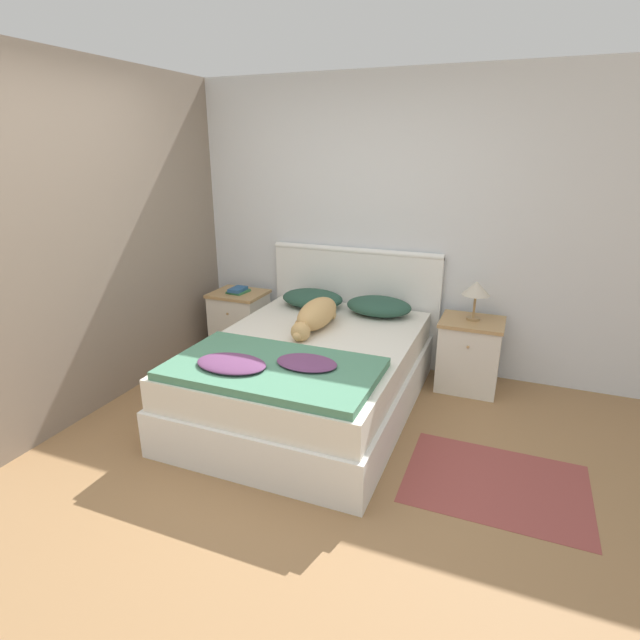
# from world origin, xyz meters

# --- Properties ---
(ground_plane) EXTENTS (16.00, 16.00, 0.00)m
(ground_plane) POSITION_xyz_m (0.00, 0.00, 0.00)
(ground_plane) COLOR #997047
(wall_back) EXTENTS (9.00, 0.06, 2.55)m
(wall_back) POSITION_xyz_m (0.00, 2.13, 1.27)
(wall_back) COLOR silver
(wall_back) RESTS_ON ground_plane
(wall_side_left) EXTENTS (0.06, 3.10, 2.55)m
(wall_side_left) POSITION_xyz_m (-1.54, 1.05, 1.27)
(wall_side_left) COLOR gray
(wall_side_left) RESTS_ON ground_plane
(bed) EXTENTS (1.52, 2.09, 0.56)m
(bed) POSITION_xyz_m (0.01, 0.99, 0.27)
(bed) COLOR white
(bed) RESTS_ON ground_plane
(headboard) EXTENTS (1.60, 0.06, 1.08)m
(headboard) POSITION_xyz_m (0.01, 2.06, 0.56)
(headboard) COLOR white
(headboard) RESTS_ON ground_plane
(nightstand_left) EXTENTS (0.51, 0.44, 0.60)m
(nightstand_left) POSITION_xyz_m (-1.09, 1.80, 0.30)
(nightstand_left) COLOR silver
(nightstand_left) RESTS_ON ground_plane
(nightstand_right) EXTENTS (0.51, 0.44, 0.60)m
(nightstand_right) POSITION_xyz_m (1.12, 1.80, 0.30)
(nightstand_right) COLOR silver
(nightstand_right) RESTS_ON ground_plane
(pillow_left) EXTENTS (0.57, 0.40, 0.16)m
(pillow_left) POSITION_xyz_m (-0.30, 1.79, 0.63)
(pillow_left) COLOR #284C3D
(pillow_left) RESTS_ON bed
(pillow_right) EXTENTS (0.57, 0.40, 0.16)m
(pillow_right) POSITION_xyz_m (0.33, 1.79, 0.63)
(pillow_right) COLOR #284C3D
(pillow_right) RESTS_ON bed
(quilt) EXTENTS (1.35, 0.79, 0.10)m
(quilt) POSITION_xyz_m (0.00, 0.38, 0.59)
(quilt) COLOR #4C8466
(quilt) RESTS_ON bed
(dog) EXTENTS (0.25, 0.81, 0.23)m
(dog) POSITION_xyz_m (-0.05, 1.27, 0.66)
(dog) COLOR tan
(dog) RESTS_ON bed
(book_stack) EXTENTS (0.18, 0.21, 0.05)m
(book_stack) POSITION_xyz_m (-1.08, 1.79, 0.63)
(book_stack) COLOR #337547
(book_stack) RESTS_ON nightstand_left
(table_lamp) EXTENTS (0.22, 0.22, 0.32)m
(table_lamp) POSITION_xyz_m (1.12, 1.82, 0.86)
(table_lamp) COLOR #9E7A4C
(table_lamp) RESTS_ON nightstand_right
(rug) EXTENTS (1.07, 0.79, 0.00)m
(rug) POSITION_xyz_m (1.44, 0.53, 0.00)
(rug) COLOR #93423D
(rug) RESTS_ON ground_plane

